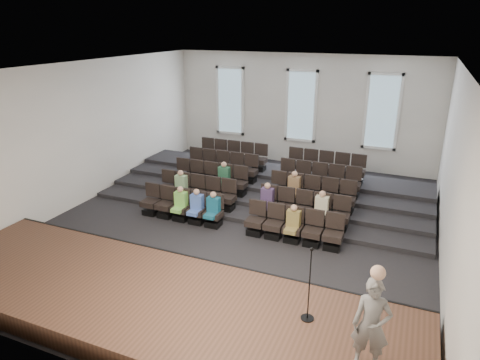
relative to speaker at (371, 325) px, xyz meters
name	(u,v)px	position (x,y,z in m)	size (l,w,h in m)	color
ground	(241,222)	(-4.68, 5.46, -1.38)	(14.00, 14.00, 0.00)	black
ceiling	(241,67)	(-4.68, 5.46, 3.63)	(12.00, 14.00, 0.02)	white
wall_back	(301,110)	(-4.68, 12.48, 1.12)	(12.00, 0.04, 5.00)	silver
wall_front	(80,256)	(-4.68, -1.56, 1.12)	(12.00, 0.04, 5.00)	silver
wall_left	(88,132)	(-10.70, 5.46, 1.12)	(0.04, 14.00, 5.00)	silver
wall_right	(455,175)	(1.34, 5.46, 1.12)	(0.04, 14.00, 5.00)	silver
stage	(154,303)	(-4.68, 0.36, -1.13)	(11.80, 3.60, 0.50)	#4D2F21
stage_lip	(192,265)	(-4.68, 2.13, -1.13)	(11.80, 0.06, 0.52)	black
risers	(272,186)	(-4.68, 8.63, -1.18)	(11.80, 4.80, 0.60)	black
seating_rows	(258,188)	(-4.68, 7.00, -0.70)	(6.80, 4.70, 1.67)	black
windows	(301,106)	(-4.68, 12.41, 1.32)	(8.44, 0.10, 3.24)	white
audience	(240,197)	(-4.83, 5.67, -0.58)	(5.45, 2.64, 1.10)	#80D454
speaker	(371,325)	(0.00, 0.00, 0.00)	(0.64, 0.42, 1.76)	slate
mic_stand	(309,298)	(-1.29, 0.87, -0.39)	(0.27, 0.27, 1.64)	black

